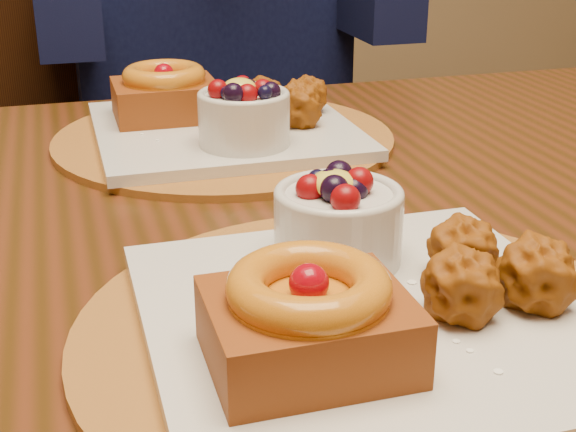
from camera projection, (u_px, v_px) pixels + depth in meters
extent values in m
cube|color=#331E09|center=(277.00, 233.00, 0.72)|extent=(1.60, 0.90, 0.04)
cylinder|color=brown|center=(369.00, 332.00, 0.51)|extent=(0.38, 0.38, 0.01)
cube|color=silver|center=(370.00, 318.00, 0.51)|extent=(0.28, 0.28, 0.01)
cube|color=#4F2307|center=(308.00, 330.00, 0.44)|extent=(0.11, 0.09, 0.04)
torus|color=#995109|center=(309.00, 287.00, 0.43)|extent=(0.09, 0.09, 0.02)
sphere|color=maroon|center=(309.00, 283.00, 0.43)|extent=(0.02, 0.02, 0.02)
sphere|color=#8C4A0A|center=(462.00, 251.00, 0.54)|extent=(0.04, 0.04, 0.04)
sphere|color=#8C4A0A|center=(461.00, 288.00, 0.49)|extent=(0.04, 0.04, 0.04)
sphere|color=#8C4A0A|center=(536.00, 277.00, 0.50)|extent=(0.04, 0.04, 0.04)
cylinder|color=silver|center=(338.00, 227.00, 0.56)|extent=(0.09, 0.09, 0.05)
torus|color=silver|center=(339.00, 193.00, 0.56)|extent=(0.09, 0.09, 0.01)
ellipsoid|color=gold|center=(334.00, 183.00, 0.55)|extent=(0.03, 0.03, 0.02)
cylinder|color=brown|center=(224.00, 138.00, 0.90)|extent=(0.38, 0.38, 0.01)
cube|color=silver|center=(224.00, 130.00, 0.90)|extent=(0.28, 0.28, 0.01)
cube|color=#4F2307|center=(165.00, 100.00, 0.91)|extent=(0.11, 0.09, 0.04)
torus|color=#995109|center=(164.00, 75.00, 0.90)|extent=(0.09, 0.09, 0.02)
sphere|color=maroon|center=(164.00, 74.00, 0.90)|extent=(0.02, 0.02, 0.02)
sphere|color=#8C4A0A|center=(298.00, 107.00, 0.89)|extent=(0.05, 0.05, 0.05)
sphere|color=#8C4A0A|center=(262.00, 98.00, 0.92)|extent=(0.05, 0.05, 0.05)
sphere|color=#8C4A0A|center=(307.00, 95.00, 0.94)|extent=(0.05, 0.05, 0.05)
cylinder|color=silver|center=(244.00, 120.00, 0.82)|extent=(0.09, 0.09, 0.05)
torus|color=silver|center=(244.00, 95.00, 0.81)|extent=(0.09, 0.09, 0.01)
ellipsoid|color=gold|center=(240.00, 87.00, 0.80)|extent=(0.03, 0.03, 0.02)
cube|color=black|center=(133.00, 254.00, 1.41)|extent=(0.53, 0.53, 0.04)
cylinder|color=black|center=(274.00, 373.00, 1.46)|extent=(0.03, 0.03, 0.40)
cylinder|color=black|center=(15.00, 350.00, 1.53)|extent=(0.03, 0.03, 0.40)
cylinder|color=black|center=(179.00, 298.00, 1.72)|extent=(0.03, 0.03, 0.40)
cube|color=black|center=(78.00, 112.00, 1.47)|extent=(0.40, 0.17, 0.43)
cube|color=black|center=(66.00, 13.00, 1.21)|extent=(0.09, 0.32, 0.09)
cube|color=black|center=(362.00, 1.00, 1.33)|extent=(0.09, 0.32, 0.09)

